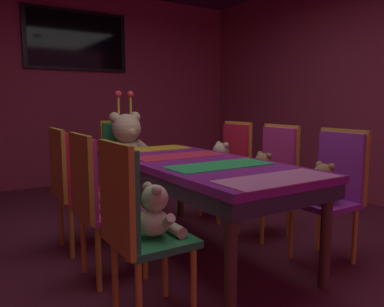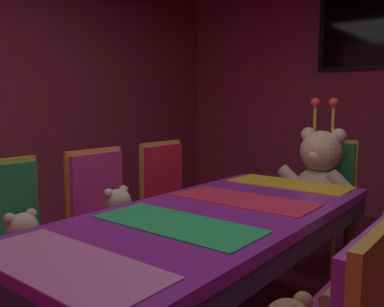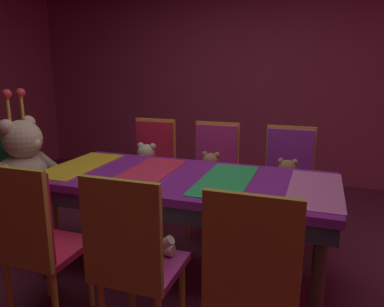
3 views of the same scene
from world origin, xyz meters
name	(u,v)px [view 3 (image 3 of 3)]	position (x,y,z in m)	size (l,w,h in m)	color
ground_plane	(186,273)	(0.00, 0.00, 0.00)	(7.90, 7.90, 0.00)	#591E33
wall_right	(255,72)	(2.60, 0.00, 1.40)	(0.12, 6.40, 2.80)	#99334C
banquet_table	(185,188)	(0.00, 0.00, 0.65)	(0.90, 2.02, 0.75)	purple
chair_left_0	(253,273)	(-0.82, -0.62, 0.60)	(0.42, 0.41, 0.98)	#268C4C
teddy_left_0	(258,260)	(-0.68, -0.62, 0.58)	(0.24, 0.31, 0.29)	beige
chair_left_1	(130,251)	(-0.82, -0.02, 0.60)	(0.42, 0.41, 0.98)	#CC338C
teddy_left_1	(144,239)	(-0.68, -0.02, 0.59)	(0.26, 0.33, 0.31)	beige
chair_left_2	(30,233)	(-0.83, 0.59, 0.60)	(0.42, 0.41, 0.98)	red
chair_right_0	(288,173)	(0.83, -0.62, 0.60)	(0.42, 0.41, 0.98)	purple
teddy_right_0	(287,179)	(0.68, -0.62, 0.58)	(0.24, 0.31, 0.29)	#9E7247
chair_right_1	(215,166)	(0.84, 0.03, 0.60)	(0.42, 0.41, 0.98)	#CC338C
teddy_right_1	(210,171)	(0.70, 0.03, 0.58)	(0.24, 0.31, 0.29)	#9E7247
chair_right_2	(153,160)	(0.85, 0.65, 0.60)	(0.42, 0.41, 0.98)	red
teddy_right_2	(146,163)	(0.70, 0.65, 0.60)	(0.27, 0.35, 0.33)	beige
throne_chair	(11,175)	(0.00, 1.54, 0.60)	(0.41, 0.42, 0.98)	#268C4C
king_teddy_bear	(26,161)	(0.00, 1.38, 0.73)	(0.66, 0.51, 0.85)	beige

